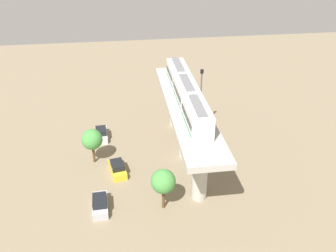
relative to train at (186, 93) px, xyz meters
The scene contains 9 objects.
ground_plane 9.85m from the train, 90.00° to the left, with size 120.00×120.00×0.00m, color #84755B.
viaduct 3.62m from the train, 90.00° to the left, with size 5.20×28.85×8.32m.
train is the anchor object (origin of this frame).
parked_car_silver 18.20m from the train, 39.92° to the left, with size 1.92×4.25×1.76m.
parked_car_yellow 13.83m from the train, 17.88° to the left, with size 2.55×4.46×1.76m.
parked_car_white 16.52m from the train, 27.45° to the right, with size 2.04×4.30×1.76m.
tree_near_viaduct 14.50m from the train, ahead, with size 2.92×2.92×5.20m.
tree_mid_lot 13.24m from the train, 67.11° to the left, with size 2.91×2.91×5.38m.
signal_post 7.70m from the train, 120.68° to the right, with size 0.44×0.28×10.92m.
Camera 1 is at (8.72, 43.75, 30.15)m, focal length 38.97 mm.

